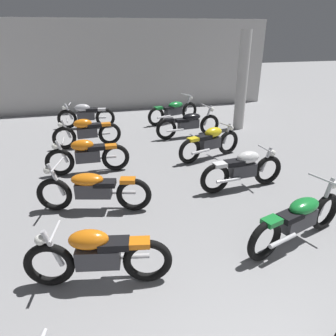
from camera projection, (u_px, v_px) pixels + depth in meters
name	position (u px, v px, depth m)	size (l,w,h in m)	color
back_wall	(118.00, 66.00, 13.11)	(13.15, 0.24, 3.60)	#BCBAB7
support_pillar	(242.00, 82.00, 10.55)	(0.36, 0.36, 3.20)	#BCBAB7
motorcycle_left_row_1	(97.00, 255.00, 4.20)	(1.95, 0.60, 0.88)	black
motorcycle_left_row_2	(93.00, 189.00, 5.94)	(2.12, 0.83, 0.97)	black
motorcycle_left_row_3	(87.00, 155.00, 7.53)	(1.97, 0.48, 0.88)	black
motorcycle_left_row_4	(87.00, 132.00, 9.24)	(1.97, 0.48, 0.88)	black
motorcycle_left_row_5	(86.00, 115.00, 11.04)	(1.97, 0.49, 0.88)	black
motorcycle_right_row_1	(299.00, 218.00, 5.02)	(2.10, 0.91, 0.97)	black
motorcycle_right_row_2	(243.00, 169.00, 6.78)	(1.97, 0.49, 0.88)	black
motorcycle_right_row_3	(210.00, 142.00, 8.39)	(1.92, 0.74, 0.88)	black
motorcycle_right_row_4	(189.00, 123.00, 10.09)	(2.17, 0.68, 0.97)	black
motorcycle_right_row_5	(174.00, 110.00, 11.68)	(2.09, 0.94, 0.97)	black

